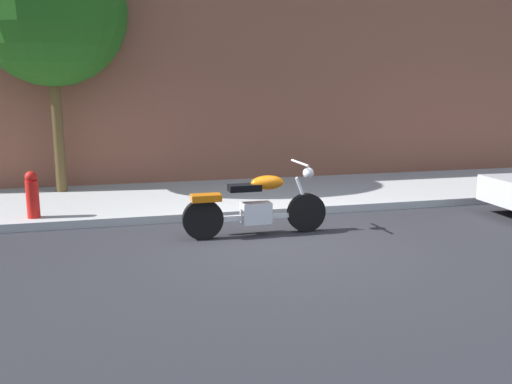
% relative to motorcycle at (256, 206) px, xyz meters
% --- Properties ---
extents(ground_plane, '(60.00, 60.00, 0.00)m').
position_rel_motorcycle_xyz_m(ground_plane, '(0.23, -0.48, -0.45)').
color(ground_plane, '#28282D').
extents(sidewalk, '(20.21, 3.30, 0.14)m').
position_rel_motorcycle_xyz_m(sidewalk, '(0.23, 2.71, -0.38)').
color(sidewalk, '#ADADAD').
rests_on(sidewalk, ground).
extents(motorcycle, '(2.24, 0.70, 1.10)m').
position_rel_motorcycle_xyz_m(motorcycle, '(0.00, 0.00, 0.00)').
color(motorcycle, black).
rests_on(motorcycle, ground).
extents(street_tree, '(2.96, 2.96, 5.20)m').
position_rel_motorcycle_xyz_m(street_tree, '(-3.15, 3.76, 3.26)').
color(street_tree, brown).
rests_on(street_tree, ground).
extents(fire_hydrant, '(0.20, 0.20, 0.91)m').
position_rel_motorcycle_xyz_m(fire_hydrant, '(-3.35, 1.43, 0.00)').
color(fire_hydrant, red).
rests_on(fire_hydrant, ground).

